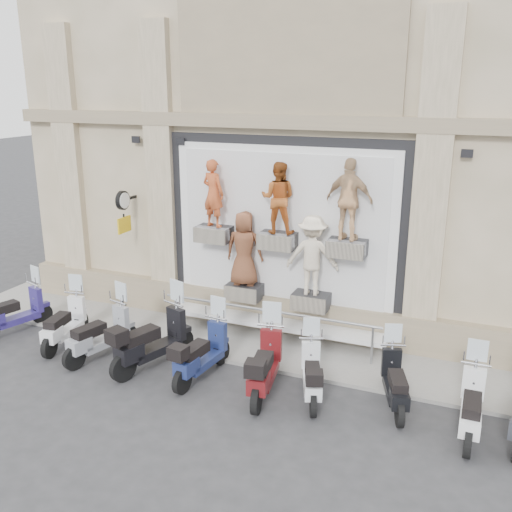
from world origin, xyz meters
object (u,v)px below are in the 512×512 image
object	(u,v)px
scooter_b	(64,314)
scooter_d	(152,329)
guard_rail	(267,329)
scooter_g	(312,364)
scooter_i	(473,395)
scooter_f	(265,354)
scooter_c	(100,324)
scooter_h	(396,372)
scooter_a	(14,303)
scooter_e	(202,343)
clock_sign_bracket	(124,206)

from	to	relation	value
scooter_b	scooter_d	bearing A→B (deg)	-12.95
guard_rail	scooter_g	distance (m)	2.23
scooter_i	scooter_g	bearing A→B (deg)	177.75
guard_rail	scooter_d	world-z (taller)	scooter_d
scooter_b	scooter_f	distance (m)	4.89
guard_rail	scooter_f	size ratio (longest dim) A/B	2.57
scooter_b	scooter_i	xyz separation A→B (m)	(8.52, -0.17, -0.00)
scooter_d	scooter_f	bearing A→B (deg)	16.34
scooter_c	scooter_h	world-z (taller)	scooter_c
scooter_a	scooter_f	size ratio (longest dim) A/B	0.93
scooter_f	scooter_g	size ratio (longest dim) A/B	1.16
scooter_b	scooter_e	world-z (taller)	scooter_e
scooter_h	scooter_d	bearing A→B (deg)	166.33
scooter_f	scooter_g	distance (m)	0.89
scooter_f	scooter_b	bearing A→B (deg)	167.45
guard_rail	scooter_e	distance (m)	1.88
scooter_a	scooter_i	bearing A→B (deg)	15.73
clock_sign_bracket	scooter_h	bearing A→B (deg)	-14.75
clock_sign_bracket	scooter_a	size ratio (longest dim) A/B	0.56
clock_sign_bracket	scooter_c	xyz separation A→B (m)	(0.79, -2.22, -2.04)
clock_sign_bracket	scooter_d	world-z (taller)	clock_sign_bracket
scooter_f	scooter_h	size ratio (longest dim) A/B	1.16
clock_sign_bracket	scooter_c	bearing A→B (deg)	-70.42
scooter_d	scooter_i	bearing A→B (deg)	18.26
scooter_c	scooter_h	xyz separation A→B (m)	(6.09, 0.41, -0.07)
guard_rail	scooter_b	bearing A→B (deg)	-159.96
clock_sign_bracket	scooter_f	distance (m)	5.46
scooter_g	scooter_h	xyz separation A→B (m)	(1.47, 0.28, 0.00)
scooter_d	scooter_e	size ratio (longest dim) A/B	1.13
scooter_f	scooter_e	bearing A→B (deg)	167.29
scooter_i	scooter_d	bearing A→B (deg)	179.52
scooter_d	scooter_f	size ratio (longest dim) A/B	1.07
scooter_h	guard_rail	bearing A→B (deg)	137.87
scooter_d	scooter_g	bearing A→B (deg)	19.72
guard_rail	scooter_e	size ratio (longest dim) A/B	2.71
scooter_g	scooter_e	bearing A→B (deg)	162.67
scooter_f	scooter_i	bearing A→B (deg)	-8.50
scooter_i	scooter_f	bearing A→B (deg)	-179.17
guard_rail	scooter_i	world-z (taller)	scooter_i
clock_sign_bracket	scooter_e	bearing A→B (deg)	-34.40
scooter_e	scooter_i	distance (m)	4.99
clock_sign_bracket	scooter_g	distance (m)	6.18
scooter_g	scooter_h	size ratio (longest dim) A/B	1.00
scooter_h	scooter_c	bearing A→B (deg)	165.95
scooter_a	scooter_d	bearing A→B (deg)	13.68
scooter_f	scooter_h	world-z (taller)	scooter_f
clock_sign_bracket	scooter_g	size ratio (longest dim) A/B	0.60
scooter_a	scooter_i	xyz separation A→B (m)	(10.04, -0.26, -0.01)
scooter_f	guard_rail	bearing A→B (deg)	100.24
scooter_a	scooter_e	size ratio (longest dim) A/B	0.98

